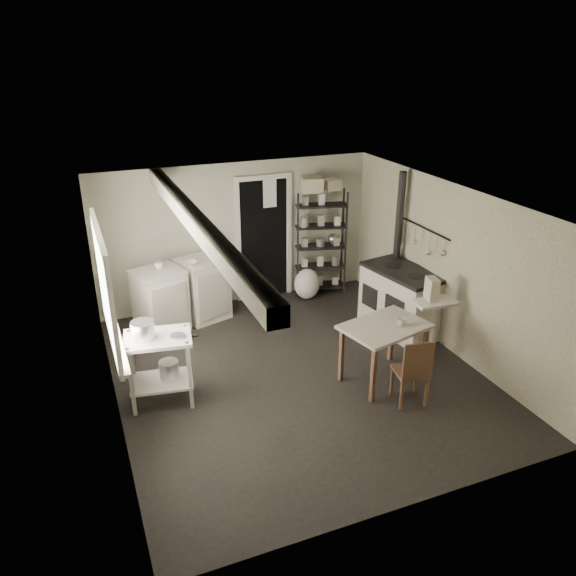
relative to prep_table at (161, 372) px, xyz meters
name	(u,v)px	position (x,y,z in m)	size (l,w,h in m)	color
floor	(297,373)	(1.72, -0.04, -0.40)	(5.00, 5.00, 0.00)	black
ceiling	(298,202)	(1.72, -0.04, 1.90)	(5.00, 5.00, 0.00)	white
wall_back	(237,234)	(1.72, 2.46, 0.75)	(4.50, 0.02, 2.30)	#B7B39C
wall_front	(411,405)	(1.72, -2.54, 0.75)	(4.50, 0.02, 2.30)	#B7B39C
wall_left	(107,325)	(-0.53, -0.04, 0.75)	(0.02, 5.00, 2.30)	#B7B39C
wall_right	(449,268)	(3.97, -0.04, 0.75)	(0.02, 5.00, 2.30)	#B7B39C
window	(104,288)	(-0.50, 0.16, 1.10)	(0.12, 1.76, 1.28)	silver
doorway	(264,240)	(2.17, 2.43, 0.60)	(0.96, 0.10, 2.08)	silver
ceiling_beam	(195,222)	(0.52, -0.04, 1.80)	(0.18, 5.00, 0.18)	silver
wallpaper_panel	(448,268)	(3.96, -0.04, 0.75)	(0.01, 5.00, 2.30)	beige
utensil_rail	(423,228)	(3.91, 0.56, 1.15)	(0.06, 1.20, 0.44)	silver
prep_table	(161,372)	(0.00, 0.00, 0.00)	(0.77, 0.55, 0.88)	silver
stockpot	(143,333)	(-0.15, 0.02, 0.54)	(0.27, 0.27, 0.29)	silver
saucepan	(178,339)	(0.21, -0.10, 0.45)	(0.18, 0.18, 0.10)	silver
bucket	(169,371)	(0.10, 0.01, -0.02)	(0.23, 0.23, 0.25)	silver
base_cabinets	(182,296)	(0.68, 1.93, 0.06)	(1.47, 0.63, 0.96)	beige
mixing_bowl	(191,266)	(0.83, 1.86, 0.55)	(0.27, 0.27, 0.07)	silver
counter_cup	(159,268)	(0.36, 1.88, 0.57)	(0.13, 0.13, 0.11)	silver
shelf_rack	(321,239)	(3.12, 2.26, 0.55)	(0.84, 0.33, 1.78)	black
shelf_jar	(303,216)	(2.81, 2.28, 0.97)	(0.09, 0.09, 0.20)	silver
storage_box_a	(312,177)	(2.94, 2.26, 1.61)	(0.33, 0.29, 0.23)	beige
storage_box_b	(331,177)	(3.28, 2.27, 1.59)	(0.27, 0.25, 0.17)	beige
stove	(401,302)	(3.64, 0.53, 0.04)	(0.67, 1.22, 0.95)	beige
stovepipe	(400,217)	(3.83, 1.03, 1.19)	(0.12, 0.12, 1.51)	black
side_ledge	(432,331)	(3.55, -0.38, 0.03)	(0.57, 0.31, 0.88)	silver
oats_box	(432,290)	(3.51, -0.33, 0.61)	(0.12, 0.20, 0.31)	beige
work_table	(383,353)	(2.68, -0.57, -0.02)	(1.02, 0.72, 0.78)	beige
table_cup	(401,324)	(2.86, -0.65, 0.40)	(0.10, 0.10, 0.09)	silver
chair	(411,366)	(2.73, -1.11, 0.08)	(0.36, 0.38, 0.88)	#503322
flour_sack	(307,285)	(2.80, 2.07, -0.16)	(0.44, 0.37, 0.52)	white
floor_crock	(410,350)	(3.36, -0.19, -0.33)	(0.11, 0.11, 0.14)	silver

